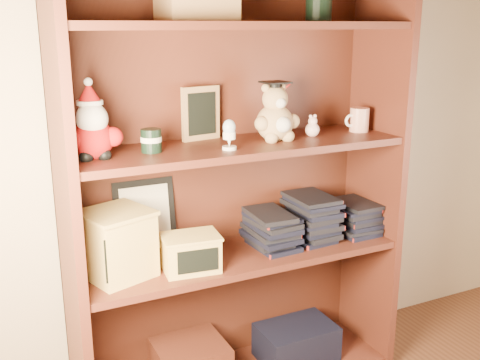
% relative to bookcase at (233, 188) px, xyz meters
% --- Properties ---
extents(bookcase, '(1.20, 0.35, 1.60)m').
position_rel_bookcase_xyz_m(bookcase, '(0.00, 0.00, 0.00)').
color(bookcase, '#512217').
rests_on(bookcase, ground).
extents(shelf_lower, '(1.14, 0.33, 0.02)m').
position_rel_bookcase_xyz_m(shelf_lower, '(0.00, -0.05, -0.24)').
color(shelf_lower, '#512217').
rests_on(shelf_lower, ground).
extents(shelf_upper, '(1.14, 0.33, 0.02)m').
position_rel_bookcase_xyz_m(shelf_upper, '(0.00, -0.05, 0.16)').
color(shelf_upper, '#512217').
rests_on(shelf_upper, ground).
extents(santa_plush, '(0.18, 0.13, 0.25)m').
position_rel_bookcase_xyz_m(santa_plush, '(-0.49, -0.06, 0.26)').
color(santa_plush, '#A50F0F').
rests_on(santa_plush, shelf_upper).
extents(teachers_tin, '(0.07, 0.07, 0.07)m').
position_rel_bookcase_xyz_m(teachers_tin, '(-0.31, -0.05, 0.21)').
color(teachers_tin, black).
rests_on(teachers_tin, shelf_upper).
extents(chalkboard_plaque, '(0.15, 0.09, 0.19)m').
position_rel_bookcase_xyz_m(chalkboard_plaque, '(-0.09, 0.06, 0.26)').
color(chalkboard_plaque, '#9E7547').
rests_on(chalkboard_plaque, shelf_upper).
extents(egg_cup, '(0.05, 0.05, 0.10)m').
position_rel_bookcase_xyz_m(egg_cup, '(-0.07, -0.13, 0.22)').
color(egg_cup, white).
rests_on(egg_cup, shelf_upper).
extents(grad_teddy_bear, '(0.17, 0.15, 0.21)m').
position_rel_bookcase_xyz_m(grad_teddy_bear, '(0.14, -0.06, 0.25)').
color(grad_teddy_bear, tan).
rests_on(grad_teddy_bear, shelf_upper).
extents(pink_figurine, '(0.05, 0.05, 0.08)m').
position_rel_bookcase_xyz_m(pink_figurine, '(0.29, -0.05, 0.20)').
color(pink_figurine, beige).
rests_on(pink_figurine, shelf_upper).
extents(teacher_mug, '(0.10, 0.07, 0.09)m').
position_rel_bookcase_xyz_m(teacher_mug, '(0.50, -0.05, 0.22)').
color(teacher_mug, silver).
rests_on(teacher_mug, shelf_upper).
extents(certificate_frame, '(0.22, 0.06, 0.27)m').
position_rel_bookcase_xyz_m(certificate_frame, '(-0.30, 0.09, -0.09)').
color(certificate_frame, black).
rests_on(certificate_frame, shelf_lower).
extents(treats_box, '(0.26, 0.26, 0.22)m').
position_rel_bookcase_xyz_m(treats_box, '(-0.44, -0.05, -0.12)').
color(treats_box, '#DCB75A').
rests_on(treats_box, shelf_lower).
extents(pencils_box, '(0.20, 0.16, 0.12)m').
position_rel_bookcase_xyz_m(pencils_box, '(-0.21, -0.12, -0.17)').
color(pencils_box, '#DCB75A').
rests_on(pencils_box, shelf_lower).
extents(book_stack_left, '(0.14, 0.20, 0.13)m').
position_rel_bookcase_xyz_m(book_stack_left, '(0.12, -0.05, -0.16)').
color(book_stack_left, black).
rests_on(book_stack_left, shelf_lower).
extents(book_stack_mid, '(0.14, 0.20, 0.16)m').
position_rel_bookcase_xyz_m(book_stack_mid, '(0.31, -0.05, -0.15)').
color(book_stack_mid, black).
rests_on(book_stack_mid, shelf_lower).
extents(book_stack_right, '(0.14, 0.20, 0.13)m').
position_rel_bookcase_xyz_m(book_stack_right, '(0.50, -0.05, -0.16)').
color(book_stack_right, black).
rests_on(book_stack_right, shelf_lower).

